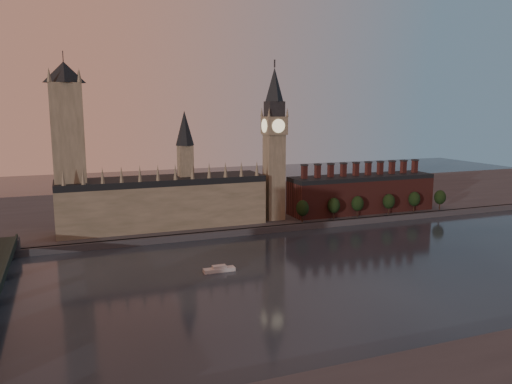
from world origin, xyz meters
The scene contains 13 objects.
ground centered at (0.00, 0.00, 0.00)m, with size 900.00×900.00×0.00m, color black.
north_bank centered at (0.00, 178.04, 2.00)m, with size 900.00×182.00×4.00m.
palace_of_westminster centered at (-64.41, 114.91, 21.63)m, with size 130.00×30.30×74.00m.
victoria_tower centered at (-120.00, 115.00, 59.09)m, with size 24.00×24.00×108.00m.
big_ben centered at (10.00, 110.00, 56.83)m, with size 15.00×15.00×107.00m.
chimney_block centered at (80.00, 110.00, 17.82)m, with size 110.00×25.00×37.00m.
embankment_tree_0 centered at (24.13, 94.09, 13.47)m, with size 8.60×8.60×14.88m.
embankment_tree_1 centered at (48.42, 94.78, 13.47)m, with size 8.60×8.60×14.88m.
embankment_tree_2 centered at (67.48, 94.88, 13.47)m, with size 8.60×8.60×14.88m.
embankment_tree_3 centered at (93.06, 94.06, 13.47)m, with size 8.60×8.60×14.88m.
embankment_tree_4 centered at (116.51, 95.49, 13.47)m, with size 8.60×8.60×14.88m.
embankment_tree_5 centered at (139.17, 94.32, 13.47)m, with size 8.60×8.60×14.88m.
river_boat centered at (-54.68, 26.63, 1.20)m, with size 15.68×4.65×3.13m.
Camera 1 is at (-122.50, -199.86, 79.35)m, focal length 35.00 mm.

